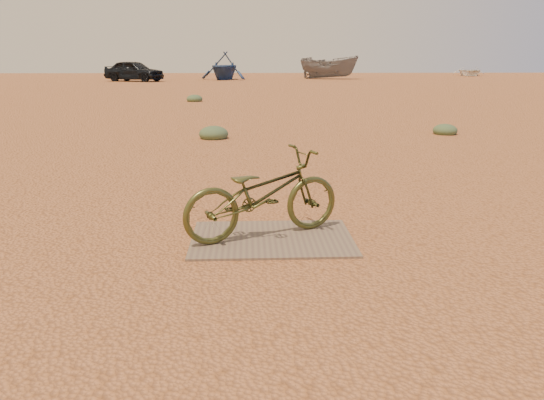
{
  "coord_description": "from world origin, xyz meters",
  "views": [
    {
      "loc": [
        -0.7,
        -5.09,
        1.74
      ],
      "look_at": [
        -0.48,
        -0.12,
        0.41
      ],
      "focal_mm": 35.0,
      "sensor_mm": 36.0,
      "label": 1
    }
  ],
  "objects_px": {
    "car": "(134,71)",
    "boat_far_right": "(469,71)",
    "plywood_board": "(272,238)",
    "boat_mid_right": "(329,67)",
    "bicycle": "(263,194)",
    "boat_far_left": "(224,66)"
  },
  "relations": [
    {
      "from": "bicycle",
      "to": "boat_far_left",
      "type": "relative_size",
      "value": 0.38
    },
    {
      "from": "plywood_board",
      "to": "boat_mid_right",
      "type": "relative_size",
      "value": 0.32
    },
    {
      "from": "boat_mid_right",
      "to": "boat_far_right",
      "type": "relative_size",
      "value": 1.15
    },
    {
      "from": "car",
      "to": "boat_far_right",
      "type": "xyz_separation_m",
      "value": [
        30.77,
        11.29,
        -0.33
      ]
    },
    {
      "from": "bicycle",
      "to": "boat_mid_right",
      "type": "xyz_separation_m",
      "value": [
        6.73,
        40.96,
        0.51
      ]
    },
    {
      "from": "plywood_board",
      "to": "bicycle",
      "type": "distance_m",
      "value": 0.45
    },
    {
      "from": "boat_far_right",
      "to": "boat_mid_right",
      "type": "bearing_deg",
      "value": -135.93
    },
    {
      "from": "bicycle",
      "to": "car",
      "type": "relative_size",
      "value": 0.36
    },
    {
      "from": "plywood_board",
      "to": "bicycle",
      "type": "relative_size",
      "value": 0.97
    },
    {
      "from": "boat_far_right",
      "to": "plywood_board",
      "type": "bearing_deg",
      "value": -96.01
    },
    {
      "from": "car",
      "to": "boat_far_right",
      "type": "bearing_deg",
      "value": -46.12
    },
    {
      "from": "boat_far_left",
      "to": "car",
      "type": "bearing_deg",
      "value": -140.46
    },
    {
      "from": "plywood_board",
      "to": "boat_far_right",
      "type": "xyz_separation_m",
      "value": [
        21.85,
        48.36,
        0.44
      ]
    },
    {
      "from": "boat_far_left",
      "to": "boat_far_right",
      "type": "relative_size",
      "value": 0.99
    },
    {
      "from": "plywood_board",
      "to": "boat_mid_right",
      "type": "xyz_separation_m",
      "value": [
        6.65,
        41.02,
        0.95
      ]
    },
    {
      "from": "bicycle",
      "to": "car",
      "type": "bearing_deg",
      "value": -10.07
    },
    {
      "from": "boat_far_left",
      "to": "plywood_board",
      "type": "bearing_deg",
      "value": -69.92
    },
    {
      "from": "bicycle",
      "to": "boat_far_right",
      "type": "height_order",
      "value": "boat_far_right"
    },
    {
      "from": "plywood_board",
      "to": "boat_far_right",
      "type": "height_order",
      "value": "boat_far_right"
    },
    {
      "from": "plywood_board",
      "to": "boat_mid_right",
      "type": "height_order",
      "value": "boat_mid_right"
    },
    {
      "from": "plywood_board",
      "to": "boat_mid_right",
      "type": "bearing_deg",
      "value": 80.8
    },
    {
      "from": "car",
      "to": "boat_mid_right",
      "type": "bearing_deg",
      "value": -52.03
    }
  ]
}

